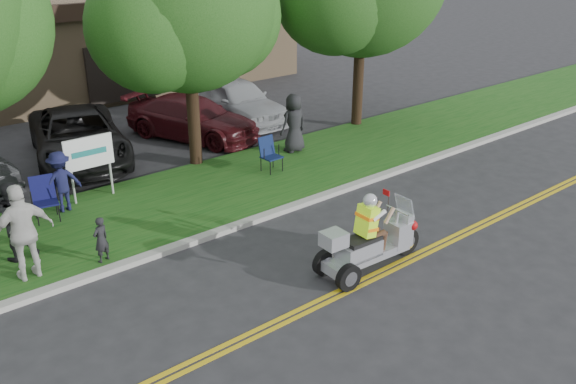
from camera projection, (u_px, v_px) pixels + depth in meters
ground at (359, 266)px, 12.66m from camera, size 120.00×120.00×0.00m
centerline_near at (380, 277)px, 12.25m from camera, size 60.00×0.10×0.01m
centerline_far at (374, 274)px, 12.36m from camera, size 60.00×0.10×0.01m
curb at (269, 215)px, 14.80m from camera, size 60.00×0.25×0.12m
grass_verge at (220, 188)px, 16.33m from camera, size 60.00×4.00×0.10m
commercial_building at (80, 41)px, 26.49m from camera, size 18.00×8.20×4.00m
tree_mid at (188, 11)px, 16.36m from camera, size 5.88×4.80×7.05m
business_sign at (89, 156)px, 15.15m from camera, size 1.25×0.06×1.75m
trike_scooter at (369, 244)px, 12.30m from camera, size 2.60×0.89×1.70m
lawn_chair_a at (44, 195)px, 14.29m from camera, size 0.65×0.67×1.04m
lawn_chair_b at (269, 152)px, 17.22m from camera, size 0.53×0.55×0.98m
spectator_adult_mid at (12, 222)px, 12.41m from camera, size 0.90×0.74×1.70m
spectator_adult_right at (24, 232)px, 11.68m from camera, size 1.16×0.50×1.97m
spectator_chair_a at (61, 182)px, 14.65m from camera, size 0.98×0.57×1.51m
spectator_chair_b at (294, 123)px, 18.59m from camera, size 0.89×0.58×1.81m
child_left at (101, 239)px, 12.45m from camera, size 0.42×0.34×0.99m
parked_car_mid at (78, 137)px, 18.15m from camera, size 3.81×5.90×1.51m
parked_car_right at (193, 118)px, 20.21m from camera, size 3.53×5.11×1.37m
parked_car_far_right at (236, 100)px, 21.87m from camera, size 2.02×4.79×1.62m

